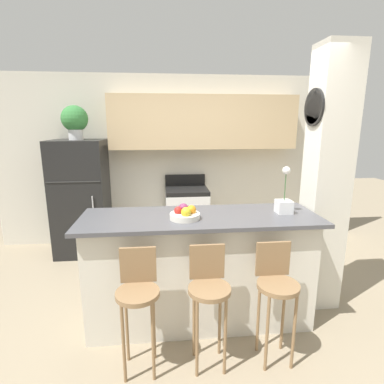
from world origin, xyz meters
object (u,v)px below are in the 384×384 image
Objects in this scene: bar_stool_mid at (209,290)px; refrigerator at (81,198)px; potted_plant_on_fridge at (75,120)px; bar_stool_right at (276,287)px; orchid_vase at (284,202)px; bar_stool_left at (138,294)px; fruit_bowl at (185,214)px; stove_range at (187,217)px.

refrigerator is at bearing 123.31° from bar_stool_mid.
refrigerator is 3.57× the size of potted_plant_on_fridge.
orchid_vase is at bearing 65.23° from bar_stool_right.
refrigerator is at bearing 131.66° from bar_stool_right.
refrigerator is at bearing -61.38° from potted_plant_on_fridge.
bar_stool_left is at bearing -157.27° from orchid_vase.
potted_plant_on_fridge is 1.75× the size of fruit_bowl.
stove_range is at bearing 1.51° from refrigerator.
refrigerator is 1.72× the size of bar_stool_right.
bar_stool_mid is at bearing -56.69° from potted_plant_on_fridge.
bar_stool_mid is at bearing 0.00° from bar_stool_left.
bar_stool_mid is at bearing 180.00° from bar_stool_right.
bar_stool_mid is (0.53, 0.00, 0.00)m from bar_stool_left.
potted_plant_on_fridge is at bearing -178.49° from stove_range.
stove_range reaches higher than bar_stool_left.
bar_stool_right is at bearing -48.34° from potted_plant_on_fridge.
bar_stool_mid is at bearing -56.69° from refrigerator.
fruit_bowl is (1.34, -1.80, 0.27)m from refrigerator.
bar_stool_left and bar_stool_mid have the same top height.
stove_range is 2.07m from potted_plant_on_fridge.
refrigerator is 1.52× the size of stove_range.
refrigerator is 3.02m from bar_stool_right.
potted_plant_on_fridge is at bearing 112.99° from bar_stool_left.
refrigerator reaches higher than fruit_bowl.
fruit_bowl is at bearing 107.04° from bar_stool_mid.
refrigerator reaches higher than bar_stool_right.
stove_range is at bearing 84.87° from fruit_bowl.
potted_plant_on_fridge is (-0.96, 2.26, 1.26)m from bar_stool_left.
potted_plant_on_fridge is (-0.00, 0.00, 1.07)m from refrigerator.
bar_stool_mid is at bearing -90.61° from stove_range.
bar_stool_mid is (-0.02, -2.29, 0.16)m from stove_range.
refrigerator is 6.24× the size of fruit_bowl.
stove_range is 2.35× the size of potted_plant_on_fridge.
bar_stool_left is 2.08× the size of potted_plant_on_fridge.
refrigerator is 3.78× the size of orchid_vase.
refrigerator is at bearing 142.88° from orchid_vase.
refrigerator reaches higher than orchid_vase.
fruit_bowl is at bearing 145.42° from bar_stool_right.
potted_plant_on_fridge reaches higher than orchid_vase.
stove_range is 1.13× the size of bar_stool_left.
fruit_bowl reaches higher than bar_stool_left.
stove_range is 1.95m from fruit_bowl.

